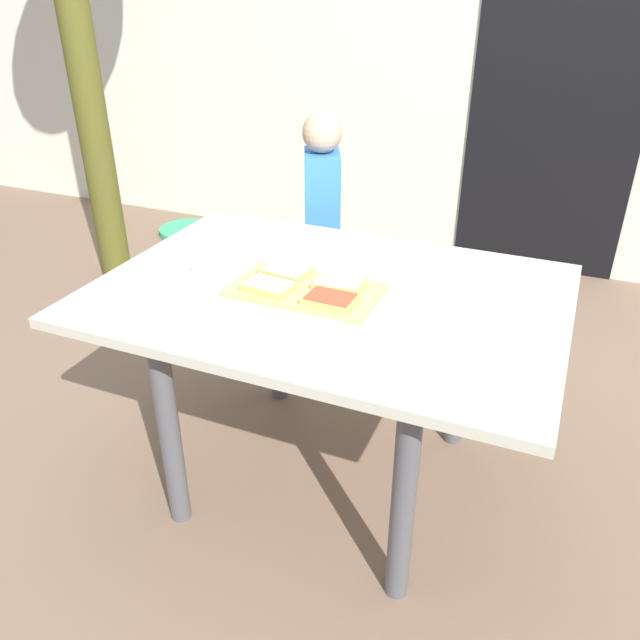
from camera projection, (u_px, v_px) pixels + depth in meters
The scene contains 12 objects.
ground_plane at pixel (327, 474), 2.20m from camera, with size 16.00×16.00×0.00m, color brown.
house_wall_back at pixel (487, 18), 3.36m from camera, with size 8.00×0.20×2.67m, color beige.
house_door at pixel (559, 91), 3.29m from camera, with size 0.90×0.02×2.00m, color black.
dining_table at pixel (328, 318), 1.90m from camera, with size 1.36×0.96×0.72m.
cutting_board at pixel (306, 290), 1.84m from camera, with size 0.43×0.24×0.02m, color tan.
pizza_slice_near_left at pixel (269, 286), 1.82m from camera, with size 0.15×0.12×0.02m.
pizza_slice_far_left at pixel (286, 271), 1.91m from camera, with size 0.16×0.12×0.02m.
pizza_slice_far_right at pixel (340, 283), 1.83m from camera, with size 0.15×0.11×0.02m.
pizza_slice_near_right at pixel (330, 299), 1.74m from camera, with size 0.15×0.10×0.02m.
plate_white_left at pixel (225, 265), 2.01m from camera, with size 0.21×0.21×0.01m, color white.
child_left at pixel (322, 228), 2.61m from camera, with size 0.23×0.28×1.08m.
garden_hose_coil at pixel (188, 231), 4.25m from camera, with size 0.38×0.38×0.04m, color #34AE6C.
Camera 1 is at (0.63, -1.55, 1.54)m, focal length 35.31 mm.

